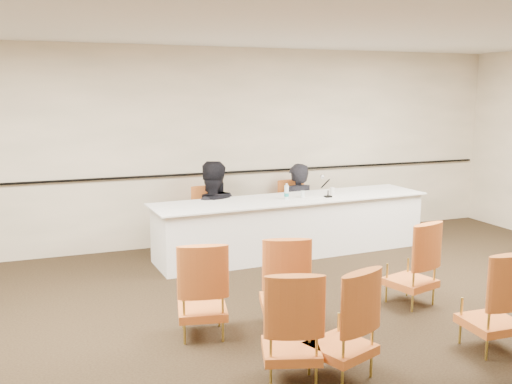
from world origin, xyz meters
TOP-DOWN VIEW (x-y plane):
  - floor at (0.00, 0.00)m, footprint 10.00×10.00m
  - ceiling at (0.00, 0.00)m, footprint 10.00×10.00m
  - wall_back at (0.00, 4.00)m, footprint 10.00×0.04m
  - wall_rail at (0.00, 3.96)m, footprint 9.80×0.04m
  - panel_table at (0.89, 2.98)m, footprint 4.15×1.17m
  - panelist_main at (1.25, 3.60)m, footprint 0.66×0.47m
  - panelist_main_chair at (1.25, 3.60)m, footprint 0.53×0.53m
  - panelist_second at (-0.17, 3.51)m, footprint 0.97×0.80m
  - panelist_second_chair at (-0.17, 3.51)m, footprint 0.53×0.53m
  - papers at (1.20, 2.93)m, footprint 0.33×0.26m
  - microphone at (1.40, 2.85)m, footprint 0.13×0.23m
  - water_bottle at (0.78, 2.93)m, footprint 0.08×0.08m
  - drinking_glass at (1.05, 2.96)m, footprint 0.07×0.07m
  - coffee_cup at (1.52, 2.95)m, footprint 0.09×0.09m
  - aud_chair_front_left at (-1.10, 0.68)m, footprint 0.59×0.59m
  - aud_chair_front_mid at (-0.27, 0.61)m, footprint 0.62×0.62m
  - aud_chair_front_right at (1.28, 0.67)m, footprint 0.62×0.62m
  - aud_chair_back_left at (-0.65, -0.41)m, footprint 0.63×0.63m
  - aud_chair_back_mid at (-0.25, -0.51)m, footprint 0.64×0.64m
  - aud_chair_back_right at (1.28, -0.55)m, footprint 0.52×0.52m

SIDE VIEW (x-z plane):
  - floor at x=0.00m, z-range 0.00..0.00m
  - panelist_main at x=1.25m, z-range -0.46..1.24m
  - panel_table at x=0.89m, z-range 0.00..0.82m
  - panelist_second at x=-0.17m, z-range -0.50..1.34m
  - panelist_main_chair at x=1.25m, z-range 0.00..0.95m
  - panelist_second_chair at x=-0.17m, z-range 0.00..0.95m
  - aud_chair_front_left at x=-1.10m, z-range 0.00..0.95m
  - aud_chair_front_mid at x=-0.27m, z-range 0.00..0.95m
  - aud_chair_front_right at x=1.28m, z-range 0.00..0.95m
  - aud_chair_back_left at x=-0.65m, z-range 0.00..0.95m
  - aud_chair_back_mid at x=-0.25m, z-range 0.00..0.95m
  - aud_chair_back_right at x=1.28m, z-range 0.00..0.95m
  - papers at x=1.20m, z-range 0.82..0.83m
  - drinking_glass at x=1.05m, z-range 0.82..0.92m
  - coffee_cup at x=1.52m, z-range 0.82..0.94m
  - water_bottle at x=0.78m, z-range 0.82..1.05m
  - microphone at x=1.40m, z-range 0.82..1.14m
  - wall_rail at x=0.00m, z-range 1.09..1.11m
  - wall_back at x=0.00m, z-range 0.00..3.00m
  - ceiling at x=0.00m, z-range 3.00..3.00m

